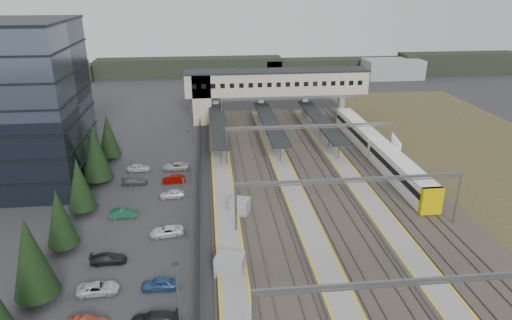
{
  "coord_description": "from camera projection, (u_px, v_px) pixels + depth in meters",
  "views": [
    {
      "loc": [
        -4.97,
        -56.65,
        29.14
      ],
      "look_at": [
        2.1,
        7.16,
        4.0
      ],
      "focal_mm": 32.0,
      "sensor_mm": 36.0,
      "label": 1
    }
  ],
  "objects": [
    {
      "name": "billboard",
      "position": [
        395.0,
        147.0,
        75.98
      ],
      "size": [
        1.06,
        5.92,
        5.06
      ],
      "color": "slate",
      "rests_on": "ground"
    },
    {
      "name": "canopies",
      "position": [
        270.0,
        122.0,
        87.84
      ],
      "size": [
        23.1,
        30.0,
        3.28
      ],
      "color": "black",
      "rests_on": "ground"
    },
    {
      "name": "gantries",
      "position": [
        328.0,
        155.0,
        65.38
      ],
      "size": [
        28.4,
        62.28,
        7.17
      ],
      "color": "slate",
      "rests_on": "ground"
    },
    {
      "name": "car_park",
      "position": [
        144.0,
        237.0,
        54.66
      ],
      "size": [
        10.37,
        44.55,
        1.28
      ],
      "color": "#AEADB2",
      "rests_on": "ground"
    },
    {
      "name": "lampposts",
      "position": [
        187.0,
        176.0,
        62.32
      ],
      "size": [
        0.5,
        53.25,
        8.07
      ],
      "color": "slate",
      "rests_on": "ground"
    },
    {
      "name": "relay_cabin_near",
      "position": [
        230.0,
        266.0,
        48.01
      ],
      "size": [
        3.47,
        2.94,
        2.47
      ],
      "color": "gray",
      "rests_on": "ground"
    },
    {
      "name": "train",
      "position": [
        377.0,
        150.0,
        78.58
      ],
      "size": [
        2.95,
        40.99,
        3.71
      ],
      "color": "white",
      "rests_on": "ground"
    },
    {
      "name": "fence",
      "position": [
        200.0,
        187.0,
        67.16
      ],
      "size": [
        0.08,
        90.0,
        2.0
      ],
      "color": "#26282B",
      "rests_on": "ground"
    },
    {
      "name": "conifer_row",
      "position": [
        71.0,
        194.0,
        55.97
      ],
      "size": [
        4.42,
        49.82,
        9.5
      ],
      "color": "black",
      "rests_on": "ground"
    },
    {
      "name": "relay_cabin_far",
      "position": [
        240.0,
        207.0,
        60.88
      ],
      "size": [
        3.09,
        2.86,
        2.28
      ],
      "color": "gray",
      "rests_on": "ground"
    },
    {
      "name": "rail_corridor",
      "position": [
        305.0,
        186.0,
        69.04
      ],
      "size": [
        34.0,
        90.0,
        0.92
      ],
      "color": "#333028",
      "rests_on": "ground"
    },
    {
      "name": "footbridge",
      "position": [
        264.0,
        85.0,
        100.33
      ],
      "size": [
        40.4,
        6.4,
        11.2
      ],
      "color": "#BBAE96",
      "rests_on": "ground"
    },
    {
      "name": "ground",
      "position": [
        247.0,
        206.0,
        63.56
      ],
      "size": [
        220.0,
        220.0,
        0.0
      ],
      "primitive_type": "plane",
      "color": "#2B2B2D",
      "rests_on": "ground"
    },
    {
      "name": "treeline_far",
      "position": [
        293.0,
        67.0,
        150.33
      ],
      "size": [
        170.0,
        19.0,
        7.0
      ],
      "color": "black",
      "rests_on": "ground"
    }
  ]
}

